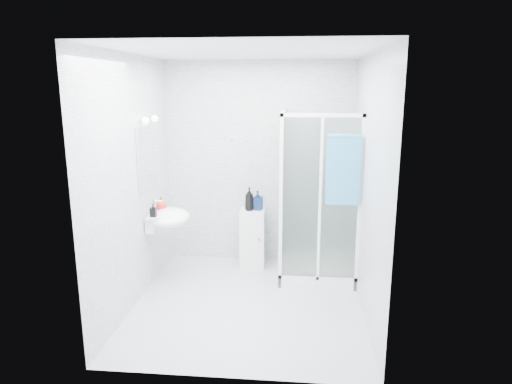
# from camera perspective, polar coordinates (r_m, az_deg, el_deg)

# --- Properties ---
(room) EXTENTS (2.40, 2.60, 2.60)m
(room) POSITION_cam_1_polar(r_m,az_deg,el_deg) (4.62, -1.03, 0.85)
(room) COLOR silver
(room) RESTS_ON ground
(shower_enclosure) EXTENTS (0.90, 0.95, 2.00)m
(shower_enclosure) POSITION_cam_1_polar(r_m,az_deg,el_deg) (5.56, 6.81, -6.23)
(shower_enclosure) COLOR white
(shower_enclosure) RESTS_ON ground
(wall_basin) EXTENTS (0.46, 0.56, 0.35)m
(wall_basin) POSITION_cam_1_polar(r_m,az_deg,el_deg) (5.36, -11.01, -3.20)
(wall_basin) COLOR white
(wall_basin) RESTS_ON ground
(mirror) EXTENTS (0.02, 0.60, 0.70)m
(mirror) POSITION_cam_1_polar(r_m,az_deg,el_deg) (5.27, -13.42, 4.24)
(mirror) COLOR white
(mirror) RESTS_ON room
(vanity_lights) EXTENTS (0.10, 0.40, 0.08)m
(vanity_lights) POSITION_cam_1_polar(r_m,az_deg,el_deg) (5.21, -13.14, 8.81)
(vanity_lights) COLOR silver
(vanity_lights) RESTS_ON room
(wall_hooks) EXTENTS (0.23, 0.06, 0.03)m
(wall_hooks) POSITION_cam_1_polar(r_m,az_deg,el_deg) (5.82, -2.11, 6.59)
(wall_hooks) COLOR silver
(wall_hooks) RESTS_ON room
(storage_cabinet) EXTENTS (0.32, 0.34, 0.75)m
(storage_cabinet) POSITION_cam_1_polar(r_m,az_deg,el_deg) (5.89, -0.44, -5.77)
(storage_cabinet) COLOR white
(storage_cabinet) RESTS_ON ground
(hand_towel) EXTENTS (0.36, 0.05, 0.77)m
(hand_towel) POSITION_cam_1_polar(r_m,az_deg,el_deg) (4.94, 10.83, 2.95)
(hand_towel) COLOR teal
(hand_towel) RESTS_ON shower_enclosure
(shampoo_bottle_a) EXTENTS (0.14, 0.14, 0.30)m
(shampoo_bottle_a) POSITION_cam_1_polar(r_m,az_deg,el_deg) (5.72, -0.85, -0.87)
(shampoo_bottle_a) COLOR black
(shampoo_bottle_a) RESTS_ON storage_cabinet
(shampoo_bottle_b) EXTENTS (0.13, 0.13, 0.24)m
(shampoo_bottle_b) POSITION_cam_1_polar(r_m,az_deg,el_deg) (5.76, 0.22, -1.04)
(shampoo_bottle_b) COLOR #0C1E4B
(shampoo_bottle_b) RESTS_ON storage_cabinet
(soap_dispenser_orange) EXTENTS (0.15, 0.15, 0.16)m
(soap_dispenser_orange) POSITION_cam_1_polar(r_m,az_deg,el_deg) (5.45, -11.77, -1.41)
(soap_dispenser_orange) COLOR red
(soap_dispenser_orange) RESTS_ON wall_basin
(soap_dispenser_black) EXTENTS (0.07, 0.07, 0.15)m
(soap_dispenser_black) POSITION_cam_1_polar(r_m,az_deg,el_deg) (5.19, -12.72, -2.24)
(soap_dispenser_black) COLOR black
(soap_dispenser_black) RESTS_ON wall_basin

